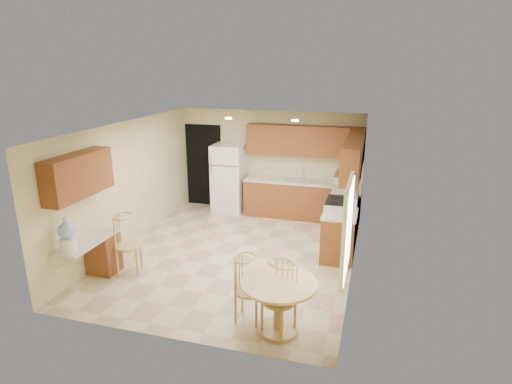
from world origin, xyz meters
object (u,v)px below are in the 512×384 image
(refrigerator, at_px, (229,178))
(chair_table_b, at_px, (277,296))
(dining_table, at_px, (279,300))
(chair_desk, at_px, (124,241))
(chair_table_a, at_px, (247,286))
(stove, at_px, (341,221))
(water_crock, at_px, (67,236))

(refrigerator, height_order, chair_table_b, refrigerator)
(chair_table_b, bearing_deg, refrigerator, -38.18)
(dining_table, height_order, chair_table_b, chair_table_b)
(chair_table_b, distance_m, chair_desk, 3.11)
(chair_table_a, bearing_deg, chair_desk, -107.71)
(stove, xyz_separation_m, dining_table, (-0.52, -3.38, 0.04))
(chair_table_b, height_order, water_crock, water_crock)
(refrigerator, xyz_separation_m, dining_table, (2.35, -4.60, -0.34))
(chair_table_a, xyz_separation_m, chair_desk, (-2.47, 0.81, 0.05))
(refrigerator, bearing_deg, stove, -22.99)
(stove, distance_m, chair_table_a, 3.44)
(chair_table_a, bearing_deg, dining_table, 80.09)
(stove, bearing_deg, water_crock, -139.94)
(refrigerator, bearing_deg, chair_desk, -99.21)
(stove, bearing_deg, dining_table, -98.83)
(chair_table_b, relative_size, chair_desk, 0.97)
(stove, relative_size, water_crock, 2.01)
(dining_table, relative_size, chair_table_a, 1.07)
(chair_table_b, height_order, chair_desk, chair_desk)
(dining_table, distance_m, chair_table_b, 0.15)
(stove, height_order, chair_table_b, stove)
(refrigerator, xyz_separation_m, chair_table_b, (2.35, -4.70, -0.22))
(stove, height_order, water_crock, water_crock)
(refrigerator, distance_m, dining_table, 5.18)
(dining_table, bearing_deg, chair_desk, 163.06)
(dining_table, height_order, chair_table_a, chair_table_a)
(chair_table_a, relative_size, chair_table_b, 0.95)
(dining_table, relative_size, water_crock, 1.92)
(stove, relative_size, chair_table_b, 1.06)
(chair_desk, xyz_separation_m, water_crock, (-0.45, -0.82, 0.37))
(refrigerator, xyz_separation_m, chair_desk, (-0.60, -3.70, -0.20))
(chair_table_a, height_order, chair_table_b, chair_table_b)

